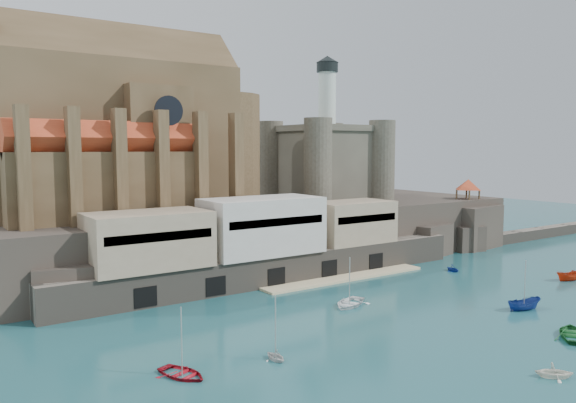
% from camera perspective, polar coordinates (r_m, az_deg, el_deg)
% --- Properties ---
extents(ground, '(300.00, 300.00, 0.00)m').
position_cam_1_polar(ground, '(75.91, 13.62, -10.39)').
color(ground, '#184B52').
rests_on(ground, ground).
extents(promontory, '(100.00, 36.00, 10.00)m').
position_cam_1_polar(promontory, '(104.55, -2.69, -3.14)').
color(promontory, '#29231E').
rests_on(promontory, ground).
extents(quay, '(70.00, 12.00, 13.05)m').
position_cam_1_polar(quay, '(85.49, -2.62, -4.29)').
color(quay, '#655C51').
rests_on(quay, ground).
extents(church, '(47.00, 25.93, 30.51)m').
position_cam_1_polar(church, '(95.37, -15.93, 6.20)').
color(church, '#4C3923').
rests_on(church, promontory).
extents(castle_keep, '(21.20, 21.20, 29.30)m').
position_cam_1_polar(castle_keep, '(114.17, 3.80, 4.32)').
color(castle_keep, '#454236').
rests_on(castle_keep, promontory).
extents(rock_outcrop, '(14.50, 10.50, 8.70)m').
position_cam_1_polar(rock_outcrop, '(123.07, 17.77, -2.53)').
color(rock_outcrop, '#29231E').
rests_on(rock_outcrop, ground).
extents(pavilion, '(6.40, 6.40, 5.40)m').
position_cam_1_polar(pavilion, '(122.31, 17.83, 1.53)').
color(pavilion, '#4C3923').
rests_on(pavilion, rock_outcrop).
extents(breakwater, '(40.00, 3.00, 2.40)m').
position_cam_1_polar(breakwater, '(142.28, 24.25, -3.34)').
color(breakwater, '#655C51').
rests_on(breakwater, ground).
extents(boat_0, '(3.87, 2.27, 5.21)m').
position_cam_1_polar(boat_0, '(53.84, -10.70, -17.04)').
color(boat_0, '#A7101D').
rests_on(boat_0, ground).
extents(boat_1, '(3.20, 3.27, 3.29)m').
position_cam_1_polar(boat_1, '(57.87, 25.40, -15.85)').
color(boat_1, white).
rests_on(boat_1, ground).
extents(boat_2, '(2.30, 2.26, 4.87)m').
position_cam_1_polar(boat_2, '(78.64, 22.84, -10.11)').
color(boat_2, navy).
rests_on(boat_2, ground).
extents(boat_3, '(3.73, 4.51, 6.42)m').
position_cam_1_polar(boat_3, '(70.21, 27.05, -12.15)').
color(boat_3, '#1A6128').
rests_on(boat_3, ground).
extents(boat_4, '(2.46, 1.55, 2.79)m').
position_cam_1_polar(boat_4, '(56.62, -1.28, -15.79)').
color(boat_4, silver).
rests_on(boat_4, ground).
extents(boat_5, '(2.23, 2.20, 4.79)m').
position_cam_1_polar(boat_5, '(98.35, 26.66, -7.18)').
color(boat_5, '#BB300E').
rests_on(boat_5, ground).
extents(boat_6, '(3.04, 4.52, 6.16)m').
position_cam_1_polar(boat_6, '(75.09, 6.25, -10.44)').
color(boat_6, white).
rests_on(boat_6, ground).
extents(boat_7, '(2.79, 2.05, 2.91)m').
position_cam_1_polar(boat_7, '(98.47, 16.38, -6.81)').
color(boat_7, navy).
rests_on(boat_7, ground).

